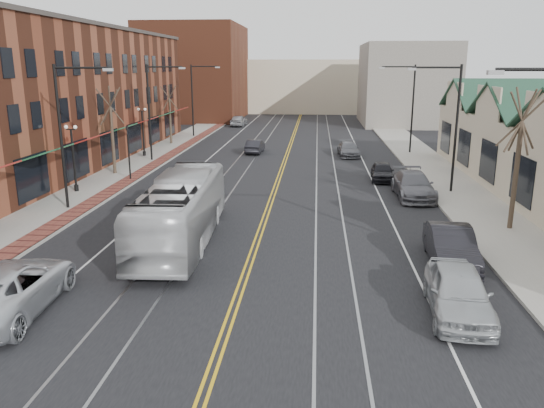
% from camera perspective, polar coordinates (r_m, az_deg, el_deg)
% --- Properties ---
extents(ground, '(160.00, 160.00, 0.00)m').
position_cam_1_polar(ground, '(15.05, -6.64, -17.89)').
color(ground, black).
rests_on(ground, ground).
extents(sidewalk_left, '(4.00, 120.00, 0.15)m').
position_cam_1_polar(sidewalk_left, '(36.47, -19.11, 1.20)').
color(sidewalk_left, gray).
rests_on(sidewalk_left, ground).
extents(sidewalk_right, '(4.00, 120.00, 0.15)m').
position_cam_1_polar(sidewalk_right, '(34.65, 20.22, 0.42)').
color(sidewalk_right, gray).
rests_on(sidewalk_right, ground).
extents(building_left, '(10.00, 50.00, 11.00)m').
position_cam_1_polar(building_left, '(45.06, -24.41, 10.14)').
color(building_left, brown).
rests_on(building_left, ground).
extents(backdrop_left, '(14.00, 18.00, 14.00)m').
position_cam_1_polar(backdrop_left, '(84.51, -8.23, 13.82)').
color(backdrop_left, brown).
rests_on(backdrop_left, ground).
extents(backdrop_mid, '(22.00, 14.00, 9.00)m').
position_cam_1_polar(backdrop_mid, '(97.51, 3.29, 12.57)').
color(backdrop_mid, beige).
rests_on(backdrop_mid, ground).
extents(backdrop_right, '(12.00, 16.00, 11.00)m').
position_cam_1_polar(backdrop_right, '(78.42, 14.16, 12.38)').
color(backdrop_right, slate).
rests_on(backdrop_right, ground).
extents(streetlight_l_1, '(3.33, 0.25, 8.00)m').
position_cam_1_polar(streetlight_l_1, '(31.70, -21.15, 8.19)').
color(streetlight_l_1, black).
rests_on(streetlight_l_1, sidewalk_left).
extents(streetlight_l_2, '(3.33, 0.25, 8.00)m').
position_cam_1_polar(streetlight_l_2, '(46.58, -12.60, 10.60)').
color(streetlight_l_2, black).
rests_on(streetlight_l_2, sidewalk_left).
extents(streetlight_l_3, '(3.33, 0.25, 8.00)m').
position_cam_1_polar(streetlight_l_3, '(62.02, -8.18, 11.73)').
color(streetlight_l_3, black).
rests_on(streetlight_l_3, sidewalk_left).
extents(streetlight_r_1, '(3.33, 0.25, 8.00)m').
position_cam_1_polar(streetlight_r_1, '(35.53, 18.60, 9.01)').
color(streetlight_r_1, black).
rests_on(streetlight_r_1, sidewalk_right).
extents(streetlight_r_2, '(3.33, 0.25, 8.00)m').
position_cam_1_polar(streetlight_r_2, '(51.18, 14.44, 10.83)').
color(streetlight_r_2, black).
rests_on(streetlight_r_2, sidewalk_right).
extents(lamppost_l_2, '(0.84, 0.28, 4.27)m').
position_cam_1_polar(lamppost_l_2, '(36.40, -20.55, 4.47)').
color(lamppost_l_2, black).
rests_on(lamppost_l_2, sidewalk_left).
extents(lamppost_l_3, '(0.84, 0.28, 4.27)m').
position_cam_1_polar(lamppost_l_3, '(49.28, -13.69, 7.44)').
color(lamppost_l_3, black).
rests_on(lamppost_l_3, sidewalk_left).
extents(tree_left_near, '(1.78, 1.37, 6.48)m').
position_cam_1_polar(tree_left_near, '(41.55, -16.85, 7.77)').
color(tree_left_near, '#382B21').
rests_on(tree_left_near, sidewalk_left).
extents(tree_left_far, '(1.66, 1.28, 6.02)m').
position_cam_1_polar(tree_left_far, '(56.69, -10.93, 9.58)').
color(tree_left_far, '#382B21').
rests_on(tree_left_far, sidewalk_left).
extents(tree_right_mid, '(1.90, 1.46, 6.93)m').
position_cam_1_polar(tree_right_mid, '(28.49, 24.93, 4.59)').
color(tree_right_mid, '#382B21').
rests_on(tree_right_mid, sidewalk_right).
extents(traffic_signal, '(0.18, 0.15, 3.80)m').
position_cam_1_polar(traffic_signal, '(39.18, -15.18, 5.78)').
color(traffic_signal, black).
rests_on(traffic_signal, sidewalk_left).
extents(transit_bus, '(3.12, 11.27, 3.11)m').
position_cam_1_polar(transit_bus, '(24.94, -9.74, -0.69)').
color(transit_bus, silver).
rests_on(transit_bus, ground).
extents(parked_suv, '(3.11, 6.19, 1.68)m').
position_cam_1_polar(parked_suv, '(20.08, -26.45, -8.06)').
color(parked_suv, silver).
rests_on(parked_suv, ground).
extents(parked_car_a, '(2.33, 4.94, 1.63)m').
position_cam_1_polar(parked_car_a, '(18.81, 19.41, -8.91)').
color(parked_car_a, '#B2B6BA').
rests_on(parked_car_a, ground).
extents(parked_car_b, '(1.99, 4.94, 1.60)m').
position_cam_1_polar(parked_car_b, '(23.28, 18.68, -4.33)').
color(parked_car_b, black).
rests_on(parked_car_b, ground).
extents(parked_car_c, '(2.32, 5.52, 1.59)m').
position_cam_1_polar(parked_car_c, '(34.40, 14.93, 1.97)').
color(parked_car_c, slate).
rests_on(parked_car_c, ground).
extents(parked_car_d, '(1.81, 3.98, 1.32)m').
position_cam_1_polar(parked_car_d, '(39.13, 11.78, 3.46)').
color(parked_car_d, black).
rests_on(parked_car_d, ground).
extents(distant_car_left, '(1.56, 3.96, 1.28)m').
position_cam_1_polar(distant_car_left, '(50.46, -1.84, 6.22)').
color(distant_car_left, black).
rests_on(distant_car_left, ground).
extents(distant_car_right, '(2.08, 4.56, 1.29)m').
position_cam_1_polar(distant_car_right, '(49.24, 8.23, 5.87)').
color(distant_car_right, slate).
rests_on(distant_car_right, ground).
extents(distant_car_far, '(2.11, 4.63, 1.54)m').
position_cam_1_polar(distant_car_far, '(73.47, -3.59, 8.96)').
color(distant_car_far, '#A0A1A6').
rests_on(distant_car_far, ground).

